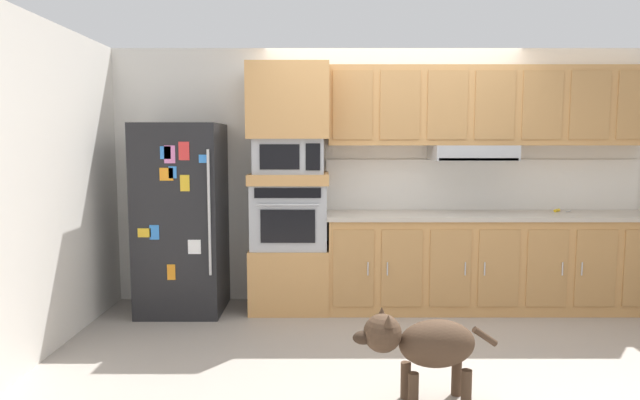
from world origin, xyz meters
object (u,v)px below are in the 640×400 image
object	(u,v)px
screwdriver	(556,210)
refrigerator	(180,218)
built_in_oven	(288,215)
microwave	(287,156)
dog	(421,343)

from	to	relation	value
screwdriver	refrigerator	bearing A→B (deg)	-177.30
refrigerator	built_in_oven	size ratio (longest dim) A/B	2.51
refrigerator	microwave	xyz separation A→B (m)	(1.00, 0.07, 0.58)
refrigerator	built_in_oven	distance (m)	1.01
built_in_oven	screwdriver	world-z (taller)	built_in_oven
built_in_oven	dog	distance (m)	2.22
refrigerator	screwdriver	world-z (taller)	refrigerator
refrigerator	dog	bearing A→B (deg)	-44.45
dog	refrigerator	bearing A→B (deg)	-51.98
built_in_oven	dog	world-z (taller)	built_in_oven
refrigerator	microwave	size ratio (longest dim) A/B	2.73
built_in_oven	screwdriver	bearing A→B (deg)	2.24
refrigerator	microwave	distance (m)	1.16
refrigerator	dog	distance (m)	2.73
built_in_oven	screwdriver	xyz separation A→B (m)	(2.59, 0.10, 0.03)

